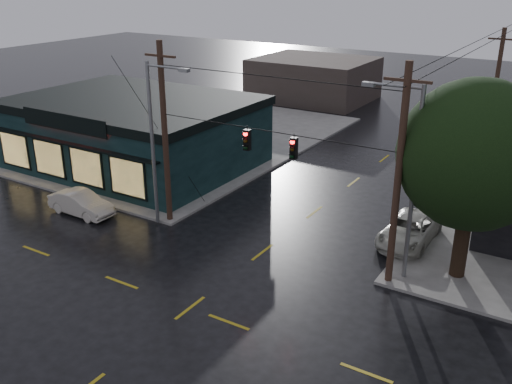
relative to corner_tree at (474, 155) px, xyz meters
The scene contains 13 objects.
ground_plane 13.91m from the corner_tree, 136.34° to the right, with size 160.00×160.00×0.00m, color black.
sidewalk_nw 31.77m from the corner_tree, 158.68° to the left, with size 28.00×28.00×0.15m, color slate.
pizza_shop 24.69m from the corner_tree, 169.90° to the left, with size 16.30×12.34×4.90m.
corner_tree is the anchor object (origin of this frame).
utility_pole_nw 16.83m from the corner_tree, behind, with size 2.00×0.32×10.15m, color #332316, non-canonical shape.
utility_pole_ne 6.90m from the corner_tree, 140.02° to the right, with size 2.00×0.32×10.15m, color #332316, non-canonical shape.
utility_pole_far_a 20.42m from the corner_tree, 97.57° to the left, with size 2.00×0.32×9.65m, color #332316, non-canonical shape.
span_signal_assembly 9.23m from the corner_tree, 166.50° to the right, with size 13.00×0.48×1.23m.
streetlight_nw 17.21m from the corner_tree, 169.80° to the right, with size 5.40×0.30×9.15m, color gray, non-canonical shape.
streetlight_ne 6.54m from the corner_tree, 144.90° to the right, with size 5.40×0.30×9.15m, color gray, non-canonical shape.
bg_building_west 39.11m from the corner_tree, 126.35° to the left, with size 12.00×10.00×4.40m, color #392F29.
sedan_cream 21.68m from the corner_tree, 168.68° to the right, with size 1.47×4.22×1.39m, color beige.
suv_silver 6.58m from the corner_tree, 142.40° to the left, with size 2.35×5.09×1.42m, color #B3B3A5.
Camera 1 is at (13.38, -16.26, 13.64)m, focal length 40.00 mm.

